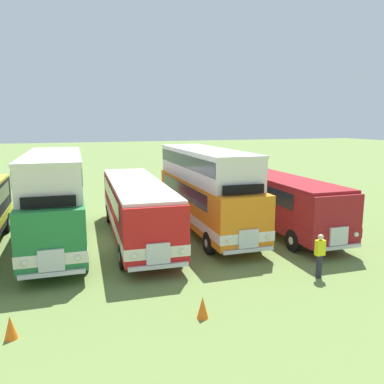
{
  "coord_description": "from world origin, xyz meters",
  "views": [
    {
      "loc": [
        -1.71,
        -19.02,
        5.93
      ],
      "look_at": [
        4.95,
        0.21,
        2.25
      ],
      "focal_mm": 36.34,
      "sensor_mm": 36.0,
      "label": 1
    }
  ],
  "objects_px": {
    "bus_fifth_in_row": "(205,186)",
    "bus_sixth_in_row": "(274,197)",
    "bus_fourth_in_row": "(137,205)",
    "cone_near_end": "(203,308)",
    "marshal_person": "(320,255)",
    "cone_mid_row": "(10,327)",
    "bus_third_in_row": "(55,197)"
  },
  "relations": [
    {
      "from": "bus_fifth_in_row",
      "to": "bus_sixth_in_row",
      "type": "distance_m",
      "value": 3.99
    },
    {
      "from": "bus_fourth_in_row",
      "to": "bus_fifth_in_row",
      "type": "distance_m",
      "value": 3.95
    },
    {
      "from": "cone_near_end",
      "to": "marshal_person",
      "type": "bearing_deg",
      "value": 15.57
    },
    {
      "from": "bus_sixth_in_row",
      "to": "cone_mid_row",
      "type": "xyz_separation_m",
      "value": [
        -12.9,
        -7.79,
        -1.42
      ]
    },
    {
      "from": "bus_sixth_in_row",
      "to": "bus_third_in_row",
      "type": "bearing_deg",
      "value": 178.53
    },
    {
      "from": "bus_third_in_row",
      "to": "marshal_person",
      "type": "height_order",
      "value": "bus_third_in_row"
    },
    {
      "from": "bus_third_in_row",
      "to": "cone_near_end",
      "type": "height_order",
      "value": "bus_third_in_row"
    },
    {
      "from": "bus_third_in_row",
      "to": "bus_fifth_in_row",
      "type": "bearing_deg",
      "value": 2.9
    },
    {
      "from": "bus_fifth_in_row",
      "to": "marshal_person",
      "type": "bearing_deg",
      "value": -77.03
    },
    {
      "from": "bus_third_in_row",
      "to": "bus_fourth_in_row",
      "type": "relative_size",
      "value": 0.88
    },
    {
      "from": "bus_fourth_in_row",
      "to": "cone_mid_row",
      "type": "distance_m",
      "value": 9.77
    },
    {
      "from": "bus_fifth_in_row",
      "to": "cone_mid_row",
      "type": "height_order",
      "value": "bus_fifth_in_row"
    },
    {
      "from": "bus_fifth_in_row",
      "to": "cone_mid_row",
      "type": "bearing_deg",
      "value": -136.79
    },
    {
      "from": "bus_fourth_in_row",
      "to": "marshal_person",
      "type": "distance_m",
      "value": 9.29
    },
    {
      "from": "cone_near_end",
      "to": "marshal_person",
      "type": "distance_m",
      "value": 5.59
    },
    {
      "from": "bus_sixth_in_row",
      "to": "marshal_person",
      "type": "height_order",
      "value": "bus_sixth_in_row"
    },
    {
      "from": "bus_third_in_row",
      "to": "marshal_person",
      "type": "distance_m",
      "value": 12.06
    },
    {
      "from": "bus_third_in_row",
      "to": "cone_mid_row",
      "type": "xyz_separation_m",
      "value": [
        -1.29,
        -8.09,
        -2.13
      ]
    },
    {
      "from": "bus_fourth_in_row",
      "to": "cone_mid_row",
      "type": "xyz_separation_m",
      "value": [
        -5.16,
        -8.18,
        -1.42
      ]
    },
    {
      "from": "bus_third_in_row",
      "to": "bus_sixth_in_row",
      "type": "height_order",
      "value": "bus_third_in_row"
    },
    {
      "from": "bus_sixth_in_row",
      "to": "cone_near_end",
      "type": "distance_m",
      "value": 11.36
    },
    {
      "from": "bus_fourth_in_row",
      "to": "cone_mid_row",
      "type": "height_order",
      "value": "bus_fourth_in_row"
    },
    {
      "from": "marshal_person",
      "to": "bus_fifth_in_row",
      "type": "bearing_deg",
      "value": 102.97
    },
    {
      "from": "bus_fifth_in_row",
      "to": "marshal_person",
      "type": "height_order",
      "value": "bus_fifth_in_row"
    },
    {
      "from": "bus_third_in_row",
      "to": "bus_fifth_in_row",
      "type": "xyz_separation_m",
      "value": [
        7.74,
        0.39,
        0.0
      ]
    },
    {
      "from": "marshal_person",
      "to": "bus_third_in_row",
      "type": "bearing_deg",
      "value": 142.64
    },
    {
      "from": "marshal_person",
      "to": "bus_fourth_in_row",
      "type": "bearing_deg",
      "value": 127.5
    },
    {
      "from": "bus_fourth_in_row",
      "to": "cone_near_end",
      "type": "distance_m",
      "value": 8.95
    },
    {
      "from": "bus_sixth_in_row",
      "to": "bus_fifth_in_row",
      "type": "bearing_deg",
      "value": 169.89
    },
    {
      "from": "cone_mid_row",
      "to": "marshal_person",
      "type": "xyz_separation_m",
      "value": [
        10.79,
        0.84,
        0.55
      ]
    },
    {
      "from": "bus_fourth_in_row",
      "to": "bus_fifth_in_row",
      "type": "height_order",
      "value": "bus_fifth_in_row"
    },
    {
      "from": "bus_fifth_in_row",
      "to": "cone_mid_row",
      "type": "distance_m",
      "value": 12.57
    }
  ]
}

